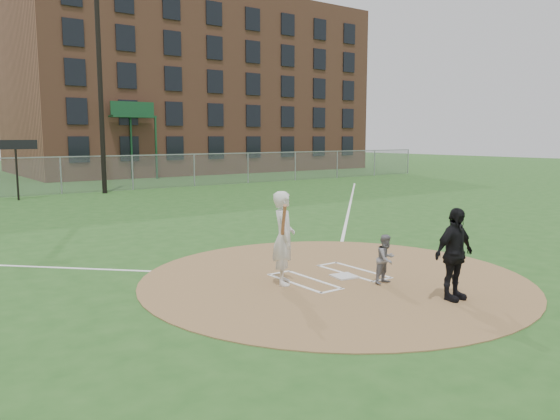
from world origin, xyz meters
TOP-DOWN VIEW (x-y plane):
  - ground at (0.00, 0.00)m, footprint 140.00×140.00m
  - dirt_circle at (0.00, 0.00)m, footprint 8.40×8.40m
  - home_plate at (0.23, -0.08)m, footprint 0.56×0.56m
  - foul_line_first at (9.00, 9.00)m, footprint 17.04×17.04m
  - catcher at (0.58, -0.97)m, footprint 0.56×0.46m
  - umpire at (0.74, -2.52)m, footprint 1.03×0.43m
  - batters_boxes at (0.00, 0.15)m, footprint 2.08×1.88m
  - batter_at_plate at (-1.17, 0.27)m, footprint 0.87×1.10m
  - outfield_fence at (0.00, 22.00)m, footprint 56.08×0.08m
  - brick_warehouse at (16.00, 37.96)m, footprint 30.00×17.17m
  - light_pole at (2.00, 21.00)m, footprint 1.20×0.30m
  - scoreboard_sign at (-2.50, 20.20)m, footprint 2.00×0.10m

SIDE VIEW (x-z plane):
  - ground at x=0.00m, z-range 0.00..0.00m
  - foul_line_first at x=9.00m, z-range 0.00..0.01m
  - dirt_circle at x=0.00m, z-range 0.00..0.02m
  - batters_boxes at x=0.00m, z-range 0.02..0.03m
  - home_plate at x=0.23m, z-range 0.02..0.05m
  - catcher at x=0.58m, z-range 0.02..1.06m
  - umpire at x=0.74m, z-range 0.02..1.78m
  - batter_at_plate at x=-1.17m, z-range 0.02..1.98m
  - outfield_fence at x=0.00m, z-range 0.00..2.03m
  - scoreboard_sign at x=-2.50m, z-range 0.92..3.85m
  - light_pole at x=2.00m, z-range 0.50..12.72m
  - brick_warehouse at x=16.00m, z-range 0.00..15.00m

